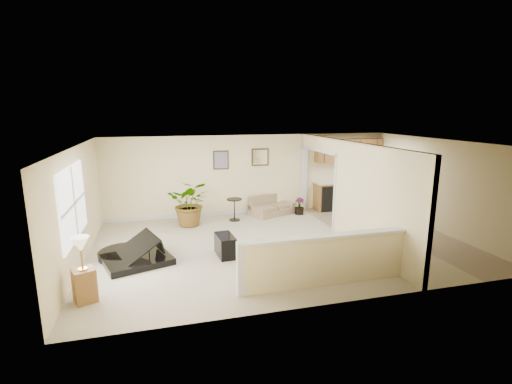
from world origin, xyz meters
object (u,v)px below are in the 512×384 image
object	(u,v)px
small_plant	(299,207)
lamp_stand	(83,275)
loveseat	(271,205)
piano	(134,238)
palm_plant	(191,203)
accent_table	(234,207)
piano_bench	(225,246)

from	to	relation	value
small_plant	lamp_stand	world-z (taller)	lamp_stand
small_plant	loveseat	bearing A→B (deg)	162.05
piano	loveseat	bearing A→B (deg)	17.15
piano	palm_plant	xyz separation A→B (m)	(1.42, 2.30, 0.12)
small_plant	lamp_stand	bearing A→B (deg)	-142.84
piano	lamp_stand	xyz separation A→B (m)	(-0.74, -1.65, -0.04)
loveseat	small_plant	xyz separation A→B (m)	(0.85, -0.27, -0.07)
loveseat	accent_table	distance (m)	1.36
accent_table	lamp_stand	distance (m)	5.38
piano	accent_table	distance (m)	3.67
loveseat	palm_plant	bearing A→B (deg)	168.85
palm_plant	lamp_stand	world-z (taller)	palm_plant
piano_bench	palm_plant	world-z (taller)	palm_plant
loveseat	accent_table	bearing A→B (deg)	173.95
loveseat	palm_plant	xyz separation A→B (m)	(-2.59, -0.57, 0.35)
piano_bench	lamp_stand	size ratio (longest dim) A/B	0.61
piano	small_plant	bearing A→B (deg)	9.68
palm_plant	small_plant	size ratio (longest dim) A/B	2.66
piano	loveseat	distance (m)	4.93
piano	accent_table	bearing A→B (deg)	23.70
accent_table	small_plant	size ratio (longest dim) A/B	1.25
lamp_stand	piano	bearing A→B (deg)	65.73
palm_plant	lamp_stand	size ratio (longest dim) A/B	1.21
piano	loveseat	xyz separation A→B (m)	(4.01, 2.87, -0.24)
piano	accent_table	world-z (taller)	piano
loveseat	small_plant	world-z (taller)	loveseat
accent_table	lamp_stand	size ratio (longest dim) A/B	0.57
piano_bench	loveseat	size ratio (longest dim) A/B	0.43
loveseat	accent_table	xyz separation A→B (m)	(-1.29, -0.41, 0.13)
accent_table	palm_plant	xyz separation A→B (m)	(-1.30, -0.16, 0.22)
piano_bench	palm_plant	distance (m)	2.60
piano_bench	lamp_stand	distance (m)	3.08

